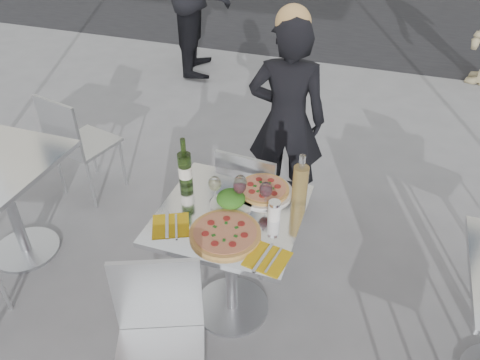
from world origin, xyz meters
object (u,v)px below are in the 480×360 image
(chair_near, at_px, (159,335))
(pizza_far, at_px, (264,190))
(napkin_left, at_px, (171,225))
(napkin_right, at_px, (267,258))
(sugar_shaker, at_px, (274,211))
(wineglass_white_b, at_px, (240,183))
(main_table, at_px, (231,242))
(salad_plate, at_px, (231,200))
(wineglass_red_b, at_px, (266,191))
(carafe, at_px, (300,184))
(pizza_near, at_px, (225,233))
(wineglass_red_a, at_px, (240,187))
(side_table_left, at_px, (4,188))
(wineglass_white_a, at_px, (215,185))
(chair_far, at_px, (251,194))
(woman_diner, at_px, (287,121))
(wine_bottle, at_px, (185,168))
(side_chair_lfar, at_px, (75,139))

(chair_near, distance_m, pizza_far, 0.91)
(napkin_left, relative_size, napkin_right, 1.16)
(sugar_shaker, bearing_deg, wineglass_white_b, 156.65)
(main_table, distance_m, salad_plate, 0.25)
(salad_plate, relative_size, wineglass_red_b, 1.40)
(napkin_right, bearing_deg, carafe, 94.58)
(pizza_near, bearing_deg, napkin_right, -20.49)
(wineglass_red_a, bearing_deg, main_table, -105.61)
(carafe, relative_size, wineglass_red_a, 1.84)
(pizza_far, distance_m, sugar_shaker, 0.23)
(chair_near, distance_m, napkin_left, 0.52)
(side_table_left, height_order, wineglass_white_a, wineglass_white_a)
(chair_far, xyz_separation_m, sugar_shaker, (0.27, -0.48, 0.31))
(side_table_left, bearing_deg, chair_far, 18.94)
(chair_far, xyz_separation_m, woman_diner, (0.07, 0.56, 0.24))
(napkin_right, bearing_deg, salad_plate, 142.48)
(main_table, bearing_deg, napkin_right, -43.54)
(main_table, bearing_deg, wineglass_white_a, 150.96)
(side_table_left, distance_m, wineglass_red_a, 1.56)
(pizza_near, bearing_deg, wineglass_red_a, 92.45)
(carafe, bearing_deg, woman_diner, 108.03)
(salad_plate, relative_size, wineglass_white_b, 1.40)
(chair_far, xyz_separation_m, wine_bottle, (-0.26, -0.36, 0.37))
(chair_far, bearing_deg, main_table, 100.00)
(woman_diner, distance_m, wineglass_red_b, 0.98)
(napkin_right, bearing_deg, wine_bottle, 155.20)
(chair_far, xyz_separation_m, wineglass_red_b, (0.20, -0.40, 0.37))
(side_chair_lfar, bearing_deg, side_table_left, 99.86)
(wineglass_red_a, bearing_deg, chair_far, 99.19)
(main_table, relative_size, wineglass_white_b, 4.76)
(wine_bottle, height_order, wineglass_white_b, wine_bottle)
(wineglass_white_a, bearing_deg, pizza_far, 35.54)
(wineglass_red_a, xyz_separation_m, napkin_left, (-0.27, -0.27, -0.11))
(chair_far, distance_m, wineglass_red_a, 0.56)
(chair_far, xyz_separation_m, wineglass_white_a, (-0.06, -0.44, 0.37))
(wine_bottle, relative_size, napkin_left, 1.23)
(side_chair_lfar, distance_m, wineglass_white_a, 1.53)
(pizza_far, xyz_separation_m, salad_plate, (-0.13, -0.16, 0.02))
(main_table, height_order, side_table_left, same)
(chair_near, relative_size, wineglass_red_b, 5.51)
(chair_far, distance_m, salad_plate, 0.54)
(salad_plate, relative_size, wineglass_red_a, 1.40)
(chair_near, xyz_separation_m, napkin_right, (0.38, 0.38, 0.24))
(chair_near, height_order, pizza_near, chair_near)
(chair_far, relative_size, wineglass_white_a, 5.25)
(napkin_left, bearing_deg, wineglass_white_a, 35.34)
(pizza_near, height_order, salad_plate, salad_plate)
(side_chair_lfar, relative_size, wineglass_red_a, 5.49)
(sugar_shaker, bearing_deg, napkin_left, -155.28)
(pizza_far, distance_m, carafe, 0.22)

